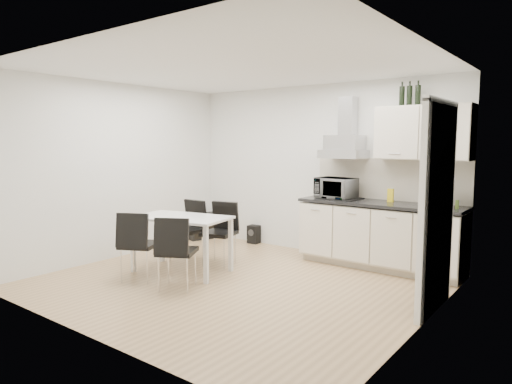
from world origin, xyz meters
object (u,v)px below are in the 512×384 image
(kitchenette, at_px, (384,209))
(chair_near_left, at_px, (140,246))
(chair_far_right, at_px, (219,234))
(chair_near_right, at_px, (177,252))
(chair_far_left, at_px, (187,231))
(dining_table, at_px, (182,223))
(floor_speaker, at_px, (254,234))
(guitar_amp, at_px, (204,226))

(kitchenette, relative_size, chair_near_left, 2.86)
(chair_far_right, bearing_deg, chair_near_right, 93.15)
(chair_far_left, height_order, chair_far_right, same)
(chair_far_left, bearing_deg, dining_table, 129.09)
(chair_far_right, xyz_separation_m, chair_near_right, (0.32, -1.10, 0.00))
(chair_near_left, bearing_deg, dining_table, 48.34)
(chair_far_right, xyz_separation_m, floor_speaker, (-0.44, 1.39, -0.29))
(guitar_amp, bearing_deg, floor_speaker, 34.32)
(chair_near_left, height_order, guitar_amp, chair_near_left)
(kitchenette, distance_m, chair_near_left, 3.27)
(guitar_amp, bearing_deg, chair_far_left, -36.05)
(dining_table, bearing_deg, chair_far_left, 118.72)
(kitchenette, distance_m, guitar_amp, 3.35)
(kitchenette, distance_m, chair_far_right, 2.30)
(kitchenette, xyz_separation_m, chair_near_left, (-2.22, -2.36, -0.39))
(kitchenette, xyz_separation_m, dining_table, (-2.07, -1.79, -0.18))
(dining_table, xyz_separation_m, floor_speaker, (-0.29, 1.95, -0.50))
(dining_table, height_order, chair_far_left, chair_far_left)
(chair_far_right, height_order, chair_near_right, same)
(dining_table, relative_size, chair_near_left, 1.54)
(guitar_amp, bearing_deg, chair_near_left, -45.28)
(dining_table, distance_m, chair_near_right, 0.75)
(chair_far_right, height_order, floor_speaker, chair_far_right)
(kitchenette, height_order, chair_far_left, kitchenette)
(chair_near_right, distance_m, guitar_amp, 2.82)
(chair_near_left, xyz_separation_m, guitar_amp, (-1.07, 2.28, -0.21))
(chair_far_left, relative_size, chair_near_right, 1.00)
(kitchenette, height_order, chair_far_right, kitchenette)
(chair_near_left, relative_size, guitar_amp, 1.47)
(kitchenette, distance_m, chair_far_left, 2.81)
(floor_speaker, bearing_deg, chair_near_left, -90.58)
(chair_near_right, bearing_deg, dining_table, 102.74)
(chair_far_left, height_order, guitar_amp, chair_far_left)
(dining_table, bearing_deg, floor_speaker, 87.50)
(kitchenette, xyz_separation_m, guitar_amp, (-3.30, -0.08, -0.60))
(floor_speaker, bearing_deg, chair_near_right, -76.46)
(dining_table, bearing_deg, chair_near_right, -58.91)
(chair_far_left, xyz_separation_m, floor_speaker, (0.07, 1.52, -0.29))
(chair_far_right, relative_size, chair_near_left, 1.00)
(chair_near_right, bearing_deg, chair_far_left, 101.70)
(guitar_amp, bearing_deg, chair_far_right, -19.89)
(chair_far_right, xyz_separation_m, guitar_amp, (-1.39, 1.14, -0.21))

